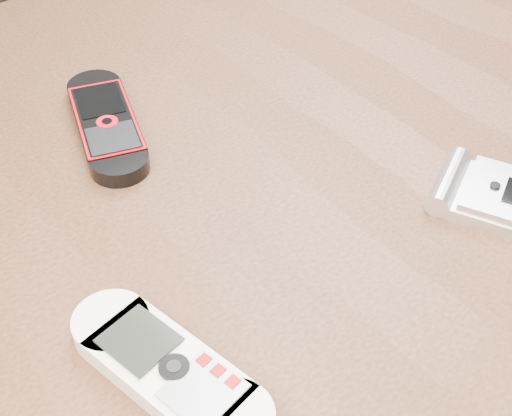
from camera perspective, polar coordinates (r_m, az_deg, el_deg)
name	(u,v)px	position (r m, az deg, el deg)	size (l,w,h in m)	color
table	(251,320)	(0.56, -0.40, -8.93)	(1.20, 0.80, 0.75)	black
nokia_white	(168,370)	(0.40, -7.03, -12.76)	(0.04, 0.14, 0.02)	white
nokia_black_red	(106,123)	(0.56, -11.89, 6.66)	(0.04, 0.14, 0.01)	black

